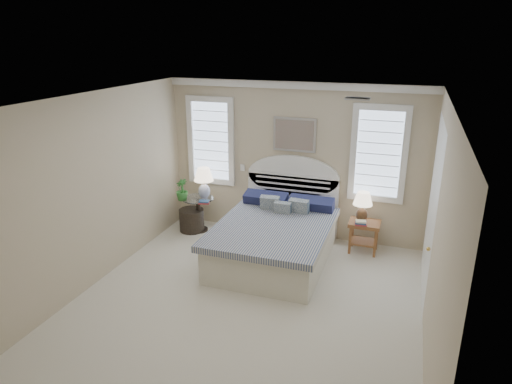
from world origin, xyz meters
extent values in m
cube|color=#ECE3C9|center=(0.00, 0.00, 0.00)|extent=(4.50, 5.00, 0.01)
cube|color=white|center=(0.00, 0.00, 2.70)|extent=(4.50, 5.00, 0.01)
cube|color=#C2B391|center=(0.00, 2.50, 1.35)|extent=(4.50, 0.02, 2.70)
cube|color=#C2B391|center=(-2.25, 0.00, 1.35)|extent=(0.02, 5.00, 2.70)
cube|color=#C2B391|center=(2.25, 0.00, 1.35)|extent=(0.02, 5.00, 2.70)
cube|color=white|center=(0.00, 2.46, 2.64)|extent=(4.50, 0.08, 0.12)
cube|color=#B2B2B2|center=(1.20, 0.80, 2.68)|extent=(0.30, 0.20, 0.02)
cube|color=white|center=(-0.95, 2.48, 1.15)|extent=(0.08, 0.01, 0.12)
cube|color=silver|center=(-1.55, 2.48, 1.60)|extent=(0.90, 0.06, 1.60)
cube|color=silver|center=(1.40, 2.48, 1.60)|extent=(0.90, 0.06, 1.60)
cube|color=silver|center=(0.00, 2.46, 1.82)|extent=(0.74, 0.04, 0.58)
cube|color=white|center=(2.23, 1.20, 1.20)|extent=(0.02, 1.80, 2.40)
cube|color=beige|center=(0.00, 1.33, 0.28)|extent=(1.60, 2.10, 0.55)
cube|color=navy|center=(0.00, 1.28, 0.59)|extent=(1.72, 2.15, 0.10)
cube|color=white|center=(0.00, 2.44, 0.55)|extent=(1.62, 0.08, 1.10)
cube|color=#1D1F48|center=(-0.40, 2.16, 0.73)|extent=(0.75, 0.31, 0.23)
cube|color=#1D1F48|center=(0.40, 2.16, 0.73)|extent=(0.75, 0.31, 0.23)
cube|color=navy|center=(-0.25, 1.93, 0.71)|extent=(0.33, 0.20, 0.34)
cube|color=navy|center=(0.25, 1.93, 0.71)|extent=(0.33, 0.20, 0.34)
cube|color=navy|center=(0.00, 1.83, 0.69)|extent=(0.28, 0.14, 0.29)
cylinder|color=black|center=(-1.65, 2.05, 0.01)|extent=(0.32, 0.32, 0.03)
cylinder|color=black|center=(-1.65, 2.05, 0.30)|extent=(0.08, 0.08, 0.60)
cylinder|color=silver|center=(-1.65, 2.05, 0.62)|extent=(0.56, 0.56, 0.02)
cube|color=brown|center=(1.30, 2.15, 0.50)|extent=(0.50, 0.40, 0.06)
cube|color=brown|center=(1.30, 2.15, 0.18)|extent=(0.44, 0.34, 0.03)
cube|color=brown|center=(1.10, 2.00, 0.23)|extent=(0.04, 0.04, 0.47)
cube|color=brown|center=(1.10, 2.30, 0.23)|extent=(0.04, 0.04, 0.47)
cube|color=brown|center=(1.50, 2.00, 0.23)|extent=(0.04, 0.04, 0.47)
cube|color=brown|center=(1.50, 2.30, 0.23)|extent=(0.04, 0.04, 0.47)
cylinder|color=black|center=(-1.77, 2.01, 0.20)|extent=(0.50, 0.50, 0.41)
cylinder|color=white|center=(-1.54, 2.10, 0.64)|extent=(0.15, 0.15, 0.03)
ellipsoid|color=white|center=(-1.54, 2.10, 0.76)|extent=(0.28, 0.28, 0.27)
cylinder|color=gold|center=(-1.54, 2.10, 0.92)|extent=(0.04, 0.04, 0.10)
cylinder|color=black|center=(1.24, 2.16, 0.54)|extent=(0.13, 0.13, 0.03)
ellipsoid|color=black|center=(1.24, 2.16, 0.64)|extent=(0.24, 0.24, 0.24)
cylinder|color=gold|center=(1.24, 2.16, 0.79)|extent=(0.03, 0.03, 0.09)
imported|color=#36692A|center=(-1.87, 1.87, 0.82)|extent=(0.28, 0.28, 0.38)
cube|color=#AA2A2F|center=(-1.43, 1.84, 0.64)|extent=(0.21, 0.19, 0.02)
cube|color=navy|center=(-1.43, 1.84, 0.67)|extent=(0.20, 0.17, 0.02)
cube|color=#AA2A2F|center=(1.25, 2.00, 0.54)|extent=(0.20, 0.16, 0.02)
cube|color=navy|center=(1.25, 2.00, 0.57)|extent=(0.19, 0.15, 0.02)
cube|color=beige|center=(1.25, 2.00, 0.59)|extent=(0.18, 0.15, 0.02)
camera|label=1|loc=(1.86, -4.91, 3.41)|focal=32.00mm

